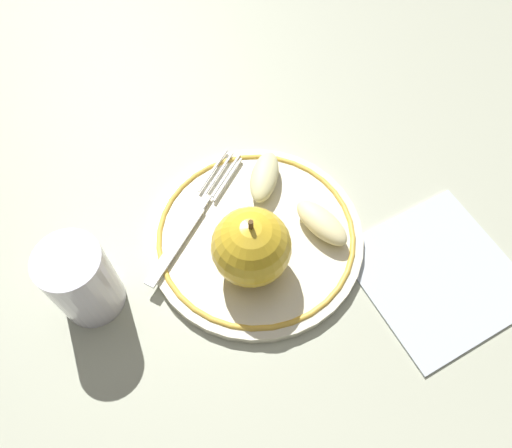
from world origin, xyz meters
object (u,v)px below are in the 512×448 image
at_px(plate, 256,236).
at_px(fork, 193,219).
at_px(apple_slice_front, 264,177).
at_px(apple_slice_back, 322,224).
at_px(drinking_glass, 82,281).
at_px(napkin_folded, 438,274).
at_px(apple_red_whole, 251,247).

height_order(plate, fork, fork).
bearing_deg(apple_slice_front, apple_slice_back, 56.50).
height_order(drinking_glass, napkin_folded, drinking_glass).
xyz_separation_m(apple_red_whole, apple_slice_back, (0.01, -0.08, -0.03)).
xyz_separation_m(apple_slice_front, drinking_glass, (-0.07, 0.21, 0.02)).
distance_m(apple_slice_front, drinking_glass, 0.22).
relative_size(apple_slice_front, fork, 0.46).
height_order(fork, napkin_folded, fork).
relative_size(plate, napkin_folded, 1.48).
bearing_deg(fork, plate, -77.11).
bearing_deg(apple_slice_back, drinking_glass, 64.74).
relative_size(apple_red_whole, fork, 0.59).
relative_size(plate, apple_red_whole, 2.61).
distance_m(plate, apple_red_whole, 0.06).
xyz_separation_m(plate, napkin_folded, (-0.10, -0.16, -0.00)).
distance_m(apple_red_whole, apple_slice_front, 0.11).
bearing_deg(apple_slice_back, apple_slice_front, 2.16).
bearing_deg(apple_slice_front, napkin_folded, 70.98).
bearing_deg(drinking_glass, apple_slice_front, -72.36).
relative_size(apple_slice_front, napkin_folded, 0.44).
xyz_separation_m(plate, apple_slice_front, (0.06, -0.03, 0.02)).
height_order(apple_red_whole, apple_slice_front, apple_red_whole).
bearing_deg(apple_slice_front, apple_red_whole, 3.96).
bearing_deg(napkin_folded, drinking_glass, 74.26).
relative_size(apple_slice_back, drinking_glass, 0.72).
distance_m(plate, drinking_glass, 0.18).
height_order(fork, drinking_glass, drinking_glass).
xyz_separation_m(drinking_glass, napkin_folded, (-0.10, -0.34, -0.04)).
relative_size(plate, fork, 1.55).
bearing_deg(fork, drinking_glass, 158.63).
relative_size(apple_slice_back, napkin_folded, 0.44).
xyz_separation_m(apple_slice_front, napkin_folded, (-0.16, -0.13, -0.02)).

